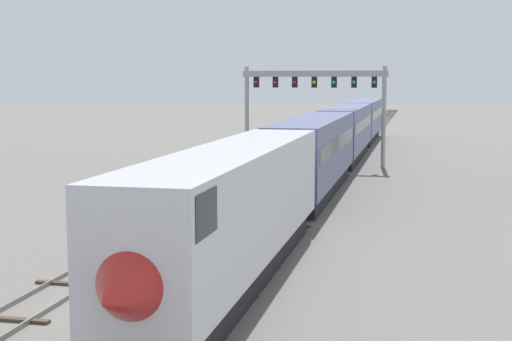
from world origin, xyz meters
The scene contains 5 objects.
ground_plane centered at (0.00, 0.00, 0.00)m, with size 400.00×400.00×0.00m, color slate.
track_main centered at (2.00, 60.00, 0.07)m, with size 2.60×200.00×0.16m.
track_near centered at (-3.50, 40.00, 0.07)m, with size 2.60×160.00×0.16m.
passenger_train centered at (2.00, 35.49, 2.60)m, with size 3.04×83.80×4.80m.
signal_gantry centered at (-0.25, 40.11, 6.14)m, with size 12.10×0.49×8.29m.
Camera 1 is at (8.39, -21.49, 7.19)m, focal length 52.20 mm.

